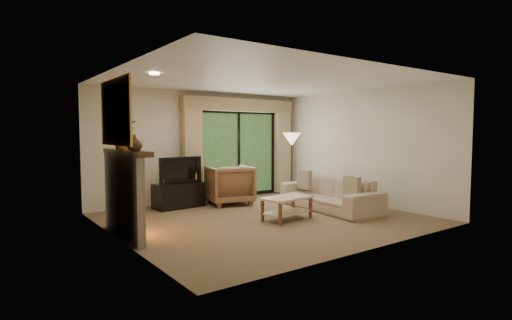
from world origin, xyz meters
TOP-DOWN VIEW (x-y plane):
  - floor at (0.00, 0.00)m, footprint 5.50×5.50m
  - ceiling at (0.00, 0.00)m, footprint 5.50×5.50m
  - wall_back at (0.00, 2.50)m, footprint 5.00×0.00m
  - wall_front at (0.00, -2.50)m, footprint 5.00×0.00m
  - wall_left at (-2.75, 0.00)m, footprint 0.00×5.00m
  - wall_right at (2.75, 0.00)m, footprint 0.00×5.00m
  - fireplace at (-2.63, 0.20)m, footprint 0.24×1.70m
  - mirror at (-2.71, 0.20)m, footprint 0.07×1.45m
  - sliding_door at (1.00, 2.45)m, footprint 2.26×0.10m
  - curtain_left at (-0.35, 2.34)m, footprint 0.45×0.18m
  - curtain_right at (2.35, 2.34)m, footprint 0.45×0.18m
  - cornice at (1.00, 2.36)m, footprint 3.20×0.24m
  - media_console at (-0.89, 1.95)m, footprint 1.11×0.57m
  - tv at (-0.89, 1.95)m, footprint 1.01×0.21m
  - armchair at (0.25, 1.68)m, footprint 1.16×1.18m
  - sofa at (1.61, -0.13)m, footprint 1.16×2.45m
  - pillow_near at (1.53, -0.81)m, footprint 0.14×0.40m
  - pillow_far at (1.53, 0.55)m, footprint 0.15×0.43m
  - coffee_table at (0.23, -0.37)m, footprint 1.05×0.67m
  - floor_lamp at (1.71, 1.21)m, footprint 0.47×0.47m
  - vase at (-2.61, -0.32)m, footprint 0.24×0.24m
  - branches at (-2.61, 0.18)m, footprint 0.47×0.43m

SIDE VIEW (x-z plane):
  - floor at x=0.00m, z-range 0.00..0.00m
  - coffee_table at x=0.23m, z-range 0.00..0.44m
  - media_console at x=-0.89m, z-range 0.00..0.54m
  - sofa at x=1.61m, z-range 0.00..0.69m
  - armchair at x=0.25m, z-range 0.00..0.89m
  - pillow_near at x=1.53m, z-range 0.38..0.78m
  - pillow_far at x=1.53m, z-range 0.38..0.79m
  - fireplace at x=-2.63m, z-range 0.00..1.37m
  - floor_lamp at x=1.71m, z-range 0.00..1.63m
  - tv at x=-0.89m, z-range 0.54..1.12m
  - sliding_door at x=1.00m, z-range 0.02..2.18m
  - curtain_left at x=-0.35m, z-range 0.02..2.38m
  - curtain_right at x=2.35m, z-range 0.02..2.38m
  - wall_back at x=0.00m, z-range -1.20..3.80m
  - wall_front at x=0.00m, z-range -1.20..3.80m
  - wall_left at x=-2.75m, z-range -1.20..3.80m
  - wall_right at x=2.75m, z-range -1.20..3.80m
  - vase at x=-2.61m, z-range 1.37..1.61m
  - branches at x=-2.61m, z-range 1.37..1.83m
  - mirror at x=-2.71m, z-range 1.44..2.46m
  - cornice at x=1.00m, z-range 2.16..2.48m
  - ceiling at x=0.00m, z-range 2.60..2.60m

